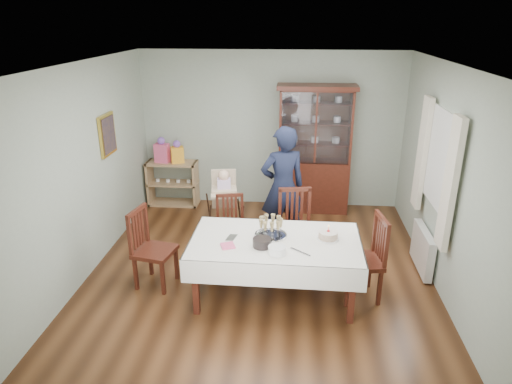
# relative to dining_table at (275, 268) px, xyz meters

# --- Properties ---
(floor) EXTENTS (5.00, 5.00, 0.00)m
(floor) POSITION_rel_dining_table_xyz_m (-0.22, 0.49, -0.38)
(floor) COLOR #593319
(floor) RESTS_ON ground
(room_shell) EXTENTS (5.00, 5.00, 5.00)m
(room_shell) POSITION_rel_dining_table_xyz_m (-0.22, 1.02, 1.32)
(room_shell) COLOR #9EAA99
(room_shell) RESTS_ON floor
(dining_table) EXTENTS (2.01, 1.17, 0.76)m
(dining_table) POSITION_rel_dining_table_xyz_m (0.00, 0.00, 0.00)
(dining_table) COLOR #4D1C13
(dining_table) RESTS_ON floor
(china_cabinet) EXTENTS (1.30, 0.48, 2.18)m
(china_cabinet) POSITION_rel_dining_table_xyz_m (0.53, 2.75, 0.74)
(china_cabinet) COLOR #4D1C13
(china_cabinet) RESTS_ON floor
(sideboard) EXTENTS (0.90, 0.38, 0.80)m
(sideboard) POSITION_rel_dining_table_xyz_m (-1.97, 2.77, 0.02)
(sideboard) COLOR tan
(sideboard) RESTS_ON floor
(picture_frame) EXTENTS (0.04, 0.48, 0.58)m
(picture_frame) POSITION_rel_dining_table_xyz_m (-2.44, 1.29, 1.27)
(picture_frame) COLOR gold
(picture_frame) RESTS_ON room_shell
(window) EXTENTS (0.04, 1.02, 1.22)m
(window) POSITION_rel_dining_table_xyz_m (2.00, 0.79, 1.17)
(window) COLOR white
(window) RESTS_ON room_shell
(curtain_left) EXTENTS (0.07, 0.30, 1.55)m
(curtain_left) POSITION_rel_dining_table_xyz_m (1.94, 0.17, 1.07)
(curtain_left) COLOR silver
(curtain_left) RESTS_ON room_shell
(curtain_right) EXTENTS (0.07, 0.30, 1.55)m
(curtain_right) POSITION_rel_dining_table_xyz_m (1.94, 1.41, 1.07)
(curtain_right) COLOR silver
(curtain_right) RESTS_ON room_shell
(radiator) EXTENTS (0.10, 0.80, 0.55)m
(radiator) POSITION_rel_dining_table_xyz_m (1.94, 0.79, -0.08)
(radiator) COLOR white
(radiator) RESTS_ON floor
(chair_far_left) EXTENTS (0.48, 0.48, 0.90)m
(chair_far_left) POSITION_rel_dining_table_xyz_m (-0.66, 0.91, -0.12)
(chair_far_left) COLOR #4D1C13
(chair_far_left) RESTS_ON floor
(chair_far_right) EXTENTS (0.53, 0.53, 1.04)m
(chair_far_right) POSITION_rel_dining_table_xyz_m (0.24, 0.81, -0.07)
(chair_far_right) COLOR #4D1C13
(chair_far_right) RESTS_ON floor
(chair_end_left) EXTENTS (0.54, 0.54, 1.01)m
(chair_end_left) POSITION_rel_dining_table_xyz_m (-1.53, 0.13, -0.08)
(chair_end_left) COLOR #4D1C13
(chair_end_left) RESTS_ON floor
(chair_end_right) EXTENTS (0.54, 0.54, 1.05)m
(chair_end_right) POSITION_rel_dining_table_xyz_m (1.04, 0.07, -0.07)
(chair_end_right) COLOR #4D1C13
(chair_end_right) RESTS_ON floor
(woman) EXTENTS (0.77, 0.63, 1.81)m
(woman) POSITION_rel_dining_table_xyz_m (0.04, 1.38, 0.52)
(woman) COLOR black
(woman) RESTS_ON floor
(high_chair) EXTENTS (0.57, 0.57, 1.11)m
(high_chair) POSITION_rel_dining_table_xyz_m (-0.83, 1.46, 0.05)
(high_chair) COLOR black
(high_chair) RESTS_ON floor
(champagne_tray) EXTENTS (0.39, 0.39, 0.24)m
(champagne_tray) POSITION_rel_dining_table_xyz_m (-0.06, 0.10, 0.45)
(champagne_tray) COLOR silver
(champagne_tray) RESTS_ON dining_table
(birthday_cake) EXTENTS (0.26, 0.26, 0.18)m
(birthday_cake) POSITION_rel_dining_table_xyz_m (0.61, 0.08, 0.42)
(birthday_cake) COLOR white
(birthday_cake) RESTS_ON dining_table
(plate_stack_dark) EXTENTS (0.23, 0.23, 0.10)m
(plate_stack_dark) POSITION_rel_dining_table_xyz_m (-0.14, -0.18, 0.43)
(plate_stack_dark) COLOR black
(plate_stack_dark) RESTS_ON dining_table
(plate_stack_white) EXTENTS (0.24, 0.24, 0.09)m
(plate_stack_white) POSITION_rel_dining_table_xyz_m (0.03, -0.32, 0.42)
(plate_stack_white) COLOR white
(plate_stack_white) RESTS_ON dining_table
(napkin_stack) EXTENTS (0.19, 0.19, 0.02)m
(napkin_stack) POSITION_rel_dining_table_xyz_m (-0.53, -0.21, 0.39)
(napkin_stack) COLOR #E85583
(napkin_stack) RESTS_ON dining_table
(cutlery) EXTENTS (0.15, 0.20, 0.01)m
(cutlery) POSITION_rel_dining_table_xyz_m (-0.56, 0.00, 0.38)
(cutlery) COLOR silver
(cutlery) RESTS_ON dining_table
(cake_knife) EXTENTS (0.23, 0.19, 0.01)m
(cake_knife) POSITION_rel_dining_table_xyz_m (0.29, -0.27, 0.38)
(cake_knife) COLOR silver
(cake_knife) RESTS_ON dining_table
(gift_bag_pink) EXTENTS (0.26, 0.19, 0.45)m
(gift_bag_pink) POSITION_rel_dining_table_xyz_m (-2.13, 2.75, 0.61)
(gift_bag_pink) COLOR #E85583
(gift_bag_pink) RESTS_ON sideboard
(gift_bag_orange) EXTENTS (0.26, 0.22, 0.40)m
(gift_bag_orange) POSITION_rel_dining_table_xyz_m (-1.85, 2.75, 0.59)
(gift_bag_orange) COLOR #FFAD28
(gift_bag_orange) RESTS_ON sideboard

